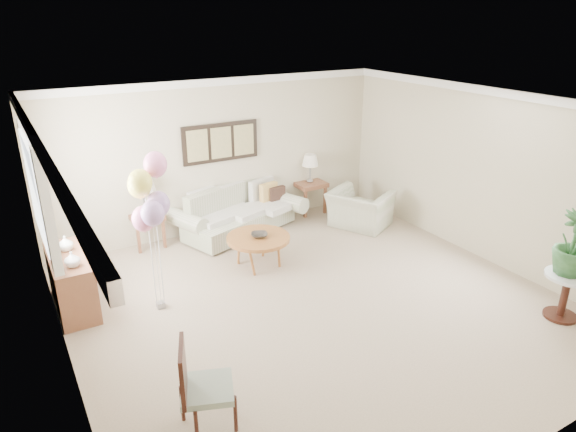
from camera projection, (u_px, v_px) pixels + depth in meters
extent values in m
plane|color=tan|center=(315.00, 303.00, 6.80)|extent=(6.00, 6.00, 0.00)
cube|color=#BEB595|center=(221.00, 156.00, 8.72)|extent=(6.00, 0.04, 2.60)
cube|color=#BEB595|center=(534.00, 335.00, 3.91)|extent=(6.00, 0.04, 2.60)
cube|color=#BEB595|center=(56.00, 269.00, 4.91)|extent=(0.04, 6.00, 2.60)
cube|color=#BEB595|center=(484.00, 175.00, 7.72)|extent=(0.04, 6.00, 2.60)
cube|color=white|center=(320.00, 106.00, 5.84)|extent=(6.00, 6.00, 0.02)
cube|color=white|center=(218.00, 82.00, 8.24)|extent=(6.00, 0.06, 0.12)
cube|color=white|center=(35.00, 142.00, 4.47)|extent=(0.06, 6.00, 0.12)
cube|color=white|center=(495.00, 92.00, 7.24)|extent=(0.06, 6.00, 0.12)
cube|color=white|center=(35.00, 190.00, 5.99)|extent=(0.04, 1.40, 1.20)
cube|color=white|center=(48.00, 212.00, 5.33)|extent=(0.10, 0.22, 1.40)
cube|color=white|center=(31.00, 172.00, 6.69)|extent=(0.10, 0.22, 1.40)
cube|color=black|center=(221.00, 142.00, 8.60)|extent=(1.35, 0.04, 0.65)
cube|color=#8C8C59|center=(197.00, 146.00, 8.39)|extent=(0.36, 0.02, 0.52)
cube|color=#8C8C59|center=(221.00, 143.00, 8.58)|extent=(0.36, 0.02, 0.52)
cube|color=#8C8C59|center=(244.00, 140.00, 8.78)|extent=(0.36, 0.02, 0.52)
cube|color=beige|center=(240.00, 222.00, 8.90)|extent=(2.14, 1.40, 0.32)
cube|color=beige|center=(232.00, 197.00, 9.00)|extent=(1.94, 0.82, 0.50)
cylinder|color=beige|center=(187.00, 221.00, 8.38)|extent=(0.53, 0.86, 0.29)
cylinder|color=beige|center=(287.00, 201.00, 9.27)|extent=(0.53, 0.86, 0.29)
cube|color=silver|center=(210.00, 218.00, 8.52)|extent=(0.72, 0.79, 0.11)
cube|color=silver|center=(241.00, 212.00, 8.79)|extent=(0.72, 0.79, 0.11)
cube|color=silver|center=(270.00, 206.00, 9.06)|extent=(0.72, 0.79, 0.11)
cube|color=#76A6B4|center=(198.00, 206.00, 8.51)|extent=(0.34, 0.11, 0.34)
cube|color=tan|center=(269.00, 192.00, 9.13)|extent=(0.34, 0.11, 0.34)
cube|color=#37231C|center=(277.00, 195.00, 9.17)|extent=(0.31, 0.09, 0.31)
cube|color=beige|center=(240.00, 231.00, 8.97)|extent=(1.80, 0.72, 0.04)
cube|color=#8D5C3C|center=(146.00, 217.00, 8.26)|extent=(0.51, 0.47, 0.07)
cube|color=#8D5C3C|center=(139.00, 239.00, 8.11)|extent=(0.05, 0.05, 0.48)
cube|color=#8D5C3C|center=(164.00, 234.00, 8.31)|extent=(0.05, 0.05, 0.48)
cube|color=#8D5C3C|center=(132.00, 231.00, 8.41)|extent=(0.05, 0.05, 0.48)
cube|color=#8D5C3C|center=(157.00, 226.00, 8.60)|extent=(0.05, 0.05, 0.48)
cube|color=#8D5C3C|center=(310.00, 184.00, 9.68)|extent=(0.55, 0.50, 0.08)
cube|color=#8D5C3C|center=(305.00, 204.00, 9.53)|extent=(0.05, 0.05, 0.52)
cube|color=#8D5C3C|center=(325.00, 200.00, 9.74)|extent=(0.05, 0.05, 0.52)
cube|color=#8D5C3C|center=(294.00, 198.00, 9.85)|extent=(0.05, 0.05, 0.52)
cube|color=#8D5C3C|center=(314.00, 194.00, 10.06)|extent=(0.05, 0.05, 0.52)
cylinder|color=gray|center=(146.00, 212.00, 8.23)|extent=(0.16, 0.16, 0.07)
cylinder|color=gray|center=(145.00, 201.00, 8.15)|extent=(0.04, 0.04, 0.34)
cone|color=silver|center=(143.00, 183.00, 8.04)|extent=(0.38, 0.38, 0.27)
cylinder|color=gray|center=(310.00, 181.00, 9.66)|extent=(0.12, 0.12, 0.05)
cylinder|color=gray|center=(310.00, 172.00, 9.60)|extent=(0.04, 0.04, 0.27)
cone|color=silver|center=(310.00, 160.00, 9.51)|extent=(0.30, 0.30, 0.21)
cylinder|color=olive|center=(258.00, 238.00, 7.63)|extent=(0.95, 0.95, 0.05)
cylinder|color=olive|center=(265.00, 244.00, 8.01)|extent=(0.04, 0.04, 0.43)
cylinder|color=olive|center=(239.00, 250.00, 7.80)|extent=(0.04, 0.04, 0.43)
cylinder|color=olive|center=(252.00, 262.00, 7.44)|extent=(0.04, 0.04, 0.43)
cylinder|color=olive|center=(279.00, 255.00, 7.65)|extent=(0.04, 0.04, 0.43)
imported|color=#2D2923|center=(259.00, 235.00, 7.59)|extent=(0.32, 0.32, 0.06)
imported|color=beige|center=(360.00, 209.00, 9.12)|extent=(1.23, 1.29, 0.65)
cylinder|color=silver|center=(569.00, 276.00, 6.27)|extent=(0.56, 0.56, 0.04)
cylinder|color=#321711|center=(564.00, 297.00, 6.38)|extent=(0.09, 0.09, 0.56)
cylinder|color=#321711|center=(560.00, 316.00, 6.49)|extent=(0.41, 0.41, 0.01)
imported|color=#1F4920|center=(574.00, 244.00, 6.15)|extent=(0.48, 0.48, 0.80)
cube|color=gray|center=(207.00, 389.00, 4.64)|extent=(0.60, 0.60, 0.07)
cylinder|color=#321711|center=(197.00, 430.00, 4.48)|extent=(0.04, 0.04, 0.39)
cylinder|color=#321711|center=(235.00, 414.00, 4.66)|extent=(0.04, 0.04, 0.39)
cylinder|color=#321711|center=(182.00, 404.00, 4.78)|extent=(0.04, 0.04, 0.39)
cylinder|color=#321711|center=(219.00, 390.00, 4.96)|extent=(0.04, 0.04, 0.39)
cube|color=#321711|center=(183.00, 371.00, 4.44)|extent=(0.19, 0.43, 0.51)
cube|color=#8D5C3C|center=(72.00, 282.00, 6.57)|extent=(0.45, 1.20, 0.74)
cube|color=#321711|center=(76.00, 292.00, 6.33)|extent=(0.46, 0.02, 0.70)
cube|color=#321711|center=(68.00, 272.00, 6.82)|extent=(0.46, 0.02, 0.70)
imported|color=silver|center=(72.00, 259.00, 6.13)|extent=(0.19, 0.19, 0.19)
imported|color=silver|center=(65.00, 243.00, 6.55)|extent=(0.22, 0.22, 0.20)
cube|color=gray|center=(161.00, 305.00, 6.68)|extent=(0.10, 0.10, 0.08)
ellipsoid|color=pink|center=(144.00, 219.00, 6.14)|extent=(0.28, 0.28, 0.32)
cylinder|color=silver|center=(153.00, 268.00, 6.43)|extent=(0.01, 0.01, 1.04)
ellipsoid|color=#AB82C5|center=(158.00, 204.00, 6.19)|extent=(0.28, 0.28, 0.32)
cylinder|color=silver|center=(160.00, 261.00, 6.46)|extent=(0.01, 0.01, 1.19)
ellipsoid|color=#FFF15D|center=(139.00, 185.00, 6.08)|extent=(0.28, 0.28, 0.32)
cylinder|color=silver|center=(151.00, 252.00, 6.40)|extent=(0.01, 0.01, 1.43)
ellipsoid|color=pink|center=(155.00, 164.00, 6.15)|extent=(0.28, 0.28, 0.32)
cylinder|color=silver|center=(159.00, 242.00, 6.44)|extent=(0.01, 0.01, 1.65)
ellipsoid|color=#AB82C5|center=(153.00, 213.00, 6.04)|extent=(0.28, 0.28, 0.32)
cylinder|color=silver|center=(157.00, 266.00, 6.38)|extent=(0.01, 0.01, 1.14)
ellipsoid|color=#FFF15D|center=(140.00, 182.00, 5.98)|extent=(0.28, 0.28, 0.32)
cylinder|color=silver|center=(151.00, 251.00, 6.35)|extent=(0.01, 0.01, 1.50)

